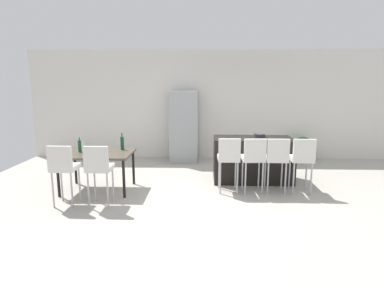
{
  "coord_description": "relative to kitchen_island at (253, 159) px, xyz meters",
  "views": [
    {
      "loc": [
        -0.29,
        -6.11,
        2.06
      ],
      "look_at": [
        -0.52,
        0.25,
        0.85
      ],
      "focal_mm": 30.55,
      "sensor_mm": 36.0,
      "label": 1
    }
  ],
  "objects": [
    {
      "name": "bar_chair_far",
      "position": [
        0.79,
        -0.78,
        0.24
      ],
      "size": [
        0.41,
        0.41,
        1.05
      ],
      "color": "silver",
      "rests_on": "ground_plane"
    },
    {
      "name": "kitchen_island",
      "position": [
        0.0,
        0.0,
        0.0
      ],
      "size": [
        1.63,
        0.79,
        0.92
      ],
      "primitive_type": "cube",
      "color": "black",
      "rests_on": "ground_plane"
    },
    {
      "name": "wine_glass_left",
      "position": [
        -3.44,
        -0.42,
        0.4
      ],
      "size": [
        0.07,
        0.07,
        0.17
      ],
      "color": "silver",
      "rests_on": "dining_table"
    },
    {
      "name": "back_wall",
      "position": [
        -0.74,
        2.13,
        0.99
      ],
      "size": [
        10.0,
        0.12,
        2.9
      ],
      "primitive_type": "cube",
      "color": "silver",
      "rests_on": "ground_plane"
    },
    {
      "name": "bar_chair_left",
      "position": [
        -0.56,
        -0.78,
        0.24
      ],
      "size": [
        0.41,
        0.41,
        1.05
      ],
      "color": "silver",
      "rests_on": "ground_plane"
    },
    {
      "name": "wine_bottle_middle",
      "position": [
        -3.4,
        -0.7,
        0.4
      ],
      "size": [
        0.06,
        0.06,
        0.29
      ],
      "color": "#194723",
      "rests_on": "dining_table"
    },
    {
      "name": "bar_chair_middle",
      "position": [
        -0.1,
        -0.78,
        0.24
      ],
      "size": [
        0.42,
        0.42,
        1.05
      ],
      "color": "silver",
      "rests_on": "ground_plane"
    },
    {
      "name": "dining_table",
      "position": [
        -3.06,
        -0.75,
        0.21
      ],
      "size": [
        1.32,
        0.93,
        0.74
      ],
      "color": "#4C4238",
      "rests_on": "ground_plane"
    },
    {
      "name": "ground_plane",
      "position": [
        -0.74,
        -0.62,
        -0.46
      ],
      "size": [
        10.0,
        10.0,
        0.0
      ],
      "primitive_type": "plane",
      "color": "#ADA89E"
    },
    {
      "name": "fruit_bowl",
      "position": [
        0.14,
        0.09,
        0.5
      ],
      "size": [
        0.23,
        0.23,
        0.07
      ],
      "primitive_type": "cylinder",
      "color": "#333338",
      "rests_on": "kitchen_island"
    },
    {
      "name": "potted_plant",
      "position": [
        1.54,
        1.68,
        -0.06
      ],
      "size": [
        0.47,
        0.47,
        0.67
      ],
      "color": "beige",
      "rests_on": "ground_plane"
    },
    {
      "name": "refrigerator",
      "position": [
        -1.55,
        1.69,
        0.46
      ],
      "size": [
        0.72,
        0.68,
        1.84
      ],
      "primitive_type": "cube",
      "color": "#939699",
      "rests_on": "ground_plane"
    },
    {
      "name": "dining_chair_near",
      "position": [
        -3.36,
        -1.57,
        0.24
      ],
      "size": [
        0.41,
        0.41,
        1.05
      ],
      "color": "silver",
      "rests_on": "ground_plane"
    },
    {
      "name": "bar_chair_right",
      "position": [
        0.32,
        -0.78,
        0.24
      ],
      "size": [
        0.4,
        0.4,
        1.05
      ],
      "color": "silver",
      "rests_on": "ground_plane"
    },
    {
      "name": "dining_chair_far",
      "position": [
        -2.76,
        -1.57,
        0.24
      ],
      "size": [
        0.4,
        0.4,
        1.05
      ],
      "color": "silver",
      "rests_on": "ground_plane"
    },
    {
      "name": "wine_bottle_end",
      "position": [
        -2.64,
        -0.44,
        0.41
      ],
      "size": [
        0.07,
        0.07,
        0.33
      ],
      "color": "#194723",
      "rests_on": "dining_table"
    }
  ]
}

